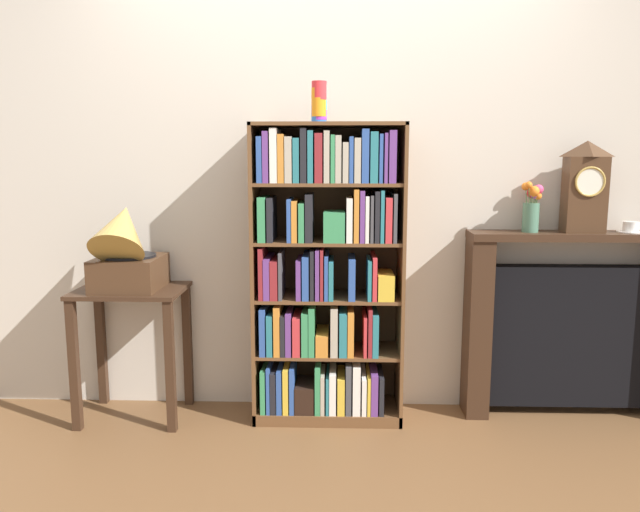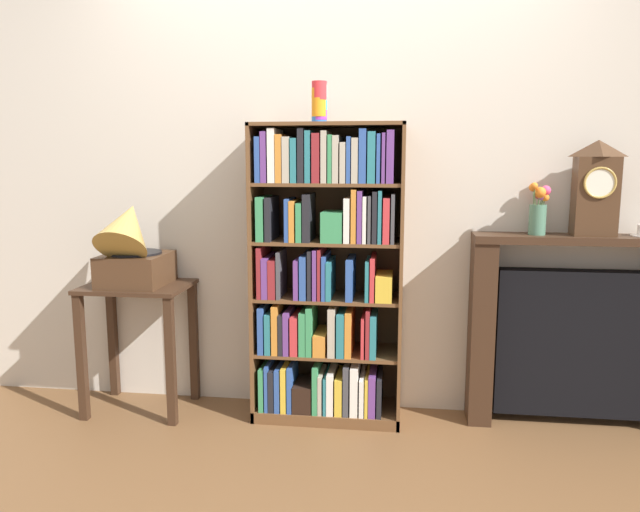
# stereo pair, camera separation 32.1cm
# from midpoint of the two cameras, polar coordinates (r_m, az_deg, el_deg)

# --- Properties ---
(ground_plane) EXTENTS (7.99, 6.40, 0.02)m
(ground_plane) POSITION_cam_midpoint_polar(r_m,az_deg,el_deg) (3.39, -2.10, -15.32)
(ground_plane) COLOR brown
(wall_back) EXTENTS (4.99, 0.08, 2.60)m
(wall_back) POSITION_cam_midpoint_polar(r_m,az_deg,el_deg) (3.36, 0.47, 7.54)
(wall_back) COLOR beige
(wall_back) RESTS_ON ground
(bookshelf) EXTENTS (0.78, 0.33, 1.57)m
(bookshelf) POSITION_cam_midpoint_polar(r_m,az_deg,el_deg) (3.21, -2.33, -2.08)
(bookshelf) COLOR brown
(bookshelf) RESTS_ON ground
(cup_stack) EXTENTS (0.08, 0.08, 0.21)m
(cup_stack) POSITION_cam_midpoint_polar(r_m,az_deg,el_deg) (3.19, -3.05, 14.14)
(cup_stack) COLOR blue
(cup_stack) RESTS_ON bookshelf
(side_table_left) EXTENTS (0.56, 0.42, 0.71)m
(side_table_left) POSITION_cam_midpoint_polar(r_m,az_deg,el_deg) (3.47, -19.71, -5.99)
(side_table_left) COLOR #382316
(side_table_left) RESTS_ON ground
(gramophone) EXTENTS (0.33, 0.46, 0.52)m
(gramophone) POSITION_cam_midpoint_polar(r_m,az_deg,el_deg) (3.35, -20.36, 0.46)
(gramophone) COLOR #472D1C
(gramophone) RESTS_ON side_table_left
(fireplace_mantel) EXTENTS (1.15, 0.22, 1.01)m
(fireplace_mantel) POSITION_cam_midpoint_polar(r_m,az_deg,el_deg) (3.53, 20.11, -6.18)
(fireplace_mantel) COLOR #382316
(fireplace_mantel) RESTS_ON ground
(mantel_clock) EXTENTS (0.20, 0.13, 0.47)m
(mantel_clock) POSITION_cam_midpoint_polar(r_m,az_deg,el_deg) (3.40, 21.07, 6.05)
(mantel_clock) COLOR #472D1C
(mantel_clock) RESTS_ON fireplace_mantel
(flower_vase) EXTENTS (0.11, 0.16, 0.27)m
(flower_vase) POSITION_cam_midpoint_polar(r_m,az_deg,el_deg) (3.33, 16.59, 4.35)
(flower_vase) COLOR #4C7A60
(flower_vase) RESTS_ON fireplace_mantel
(teacup_with_saucer) EXTENTS (0.14, 0.14, 0.06)m
(teacup_with_saucer) POSITION_cam_midpoint_polar(r_m,az_deg,el_deg) (3.51, 24.77, 2.39)
(teacup_with_saucer) COLOR white
(teacup_with_saucer) RESTS_ON fireplace_mantel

